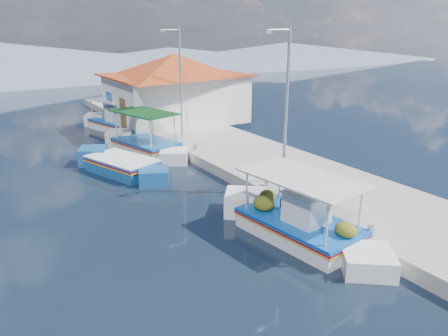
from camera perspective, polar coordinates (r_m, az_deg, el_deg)
ground at (r=13.51m, az=-1.87°, el=-9.93°), size 160.00×160.00×0.00m
quay at (r=21.07m, az=3.70°, el=1.32°), size 5.00×44.00×0.50m
bollards at (r=19.24m, az=-0.05°, el=0.94°), size 0.20×17.20×0.30m
main_caique at (r=13.79m, az=9.93°, el=-7.51°), size 2.57×6.97×2.31m
caique_green_canopy at (r=23.13m, az=-10.54°, el=2.92°), size 3.08×6.52×2.52m
caique_blue_hull at (r=20.19m, az=-13.58°, el=0.21°), size 3.12×5.82×1.10m
caique_far at (r=29.12m, az=-14.62°, el=5.85°), size 2.97×6.08×2.21m
harbor_building at (r=28.30m, az=-6.58°, el=10.84°), size 10.49×10.49×4.40m
lamp_post_near at (r=16.35m, az=8.24°, el=9.19°), size 1.21×0.14×6.00m
lamp_post_far at (r=23.87m, az=-6.11°, el=12.09°), size 1.21×0.14×6.00m
mountain_ridge at (r=67.61m, az=-22.09°, el=13.31°), size 171.40×96.00×5.50m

